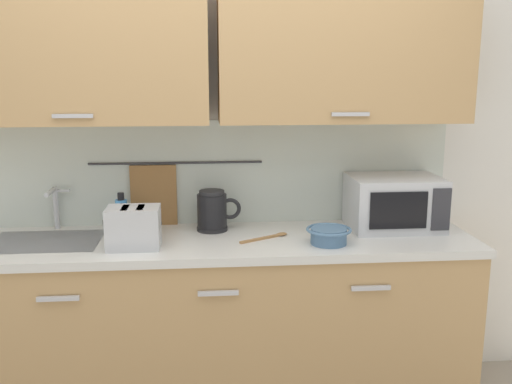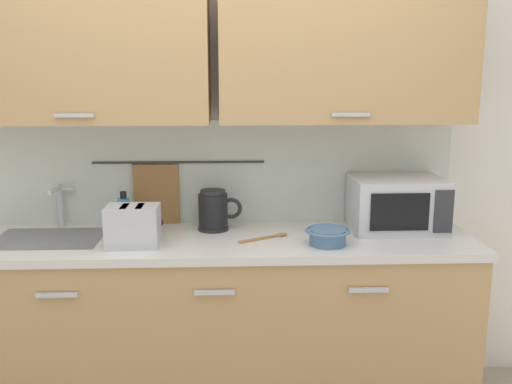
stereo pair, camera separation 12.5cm
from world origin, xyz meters
name	(u,v)px [view 1 (the left image)]	position (x,y,z in m)	size (l,w,h in m)	color
counter_unit	(215,323)	(-0.01, 0.30, 0.46)	(2.53, 0.64, 0.90)	tan
back_wall_assembly	(214,107)	(0.00, 0.53, 1.52)	(3.70, 0.41, 2.50)	silver
sink_faucet	(55,202)	(-0.81, 0.53, 1.04)	(0.09, 0.17, 0.22)	#B2B5BA
microwave	(394,202)	(0.92, 0.41, 1.04)	(0.46, 0.35, 0.27)	silver
electric_kettle	(213,211)	(-0.01, 0.44, 1.00)	(0.23, 0.16, 0.21)	black
dish_soap_bottle	(122,214)	(-0.48, 0.48, 0.99)	(0.06, 0.06, 0.20)	#3F8CD8
mug_near_sink	(147,224)	(-0.35, 0.41, 0.95)	(0.12, 0.08, 0.09)	black
mixing_bowl	(329,235)	(0.53, 0.16, 0.94)	(0.21, 0.21, 0.08)	#4C7093
toaster	(134,227)	(-0.38, 0.18, 1.00)	(0.26, 0.17, 0.19)	#B7BABF
wooden_spoon	(270,237)	(0.26, 0.28, 0.91)	(0.25, 0.16, 0.01)	#9E7042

